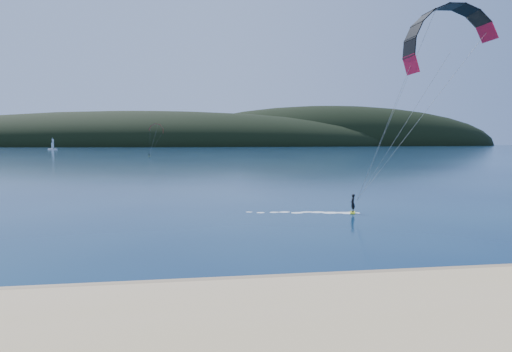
# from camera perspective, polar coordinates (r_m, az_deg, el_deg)

# --- Properties ---
(ground) EXTENTS (1800.00, 1800.00, 0.00)m
(ground) POSITION_cam_1_polar(r_m,az_deg,el_deg) (18.85, -1.52, -17.77)
(ground) COLOR #081D3E
(ground) RESTS_ON ground
(wet_sand) EXTENTS (220.00, 2.50, 0.10)m
(wet_sand) POSITION_cam_1_polar(r_m,az_deg,el_deg) (23.04, -2.97, -13.47)
(wet_sand) COLOR #896E4F
(wet_sand) RESTS_ON ground
(headland) EXTENTS (1200.00, 310.00, 140.00)m
(headland) POSITION_cam_1_polar(r_m,az_deg,el_deg) (762.65, -8.59, 3.74)
(headland) COLOR black
(headland) RESTS_ON ground
(kitesurfer_near) EXTENTS (21.05, 9.49, 18.21)m
(kitesurfer_near) POSITION_cam_1_polar(r_m,az_deg,el_deg) (43.30, 22.67, 13.52)
(kitesurfer_near) COLOR #C2D919
(kitesurfer_near) RESTS_ON ground
(kitesurfer_far) EXTENTS (7.94, 5.30, 14.65)m
(kitesurfer_far) POSITION_cam_1_polar(r_m,az_deg,el_deg) (223.98, -12.42, 5.52)
(kitesurfer_far) COLOR #C2D919
(kitesurfer_far) RESTS_ON ground
(sailboat) EXTENTS (8.06, 5.04, 11.23)m
(sailboat) POSITION_cam_1_polar(r_m,az_deg,el_deg) (437.63, -24.18, 3.13)
(sailboat) COLOR white
(sailboat) RESTS_ON ground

